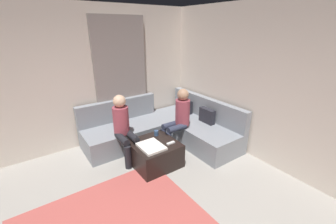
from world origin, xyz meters
TOP-DOWN VIEW (x-y plane):
  - wall_back at (0.00, 2.94)m, footprint 6.00×0.12m
  - wall_left at (-2.94, 0.00)m, footprint 0.12×6.00m
  - curtain_panel at (-2.84, 1.30)m, footprint 0.06×1.10m
  - sectional_couch at (-2.08, 1.88)m, footprint 2.10×2.55m
  - ottoman at (-1.47, 1.23)m, footprint 0.76×0.76m
  - folded_blanket at (-1.37, 1.11)m, footprint 0.44×0.36m
  - coffee_mug at (-1.69, 1.41)m, footprint 0.08×0.08m
  - game_remote at (-1.29, 1.45)m, footprint 0.05×0.15m
  - person_on_couch_back at (-1.71, 1.93)m, footprint 0.30×0.60m
  - person_on_couch_side at (-1.93, 0.89)m, footprint 0.60×0.30m

SIDE VIEW (x-z plane):
  - ottoman at x=-1.47m, z-range 0.00..0.42m
  - sectional_couch at x=-2.08m, z-range -0.15..0.72m
  - game_remote at x=-1.29m, z-range 0.42..0.44m
  - folded_blanket at x=-1.37m, z-range 0.42..0.46m
  - coffee_mug at x=-1.69m, z-range 0.42..0.52m
  - person_on_couch_back at x=-1.71m, z-range 0.06..1.26m
  - person_on_couch_side at x=-1.93m, z-range 0.06..1.26m
  - curtain_panel at x=-2.84m, z-range 0.00..2.50m
  - wall_back at x=0.00m, z-range 0.00..2.70m
  - wall_left at x=-2.94m, z-range 0.00..2.70m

